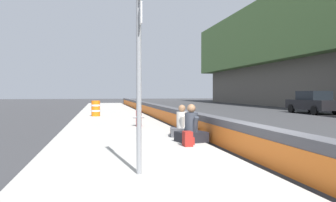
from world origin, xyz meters
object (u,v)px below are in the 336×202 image
seated_person_middle (182,126)px  parked_car_fourth (313,102)px  seated_person_foreground (191,130)px  construction_barrel (96,108)px  route_sign_post (139,57)px  backpack (188,139)px  fire_hydrant (139,116)px

seated_person_middle → parked_car_fourth: size_ratio=0.23×
seated_person_foreground → construction_barrel: 11.59m
route_sign_post → construction_barrel: size_ratio=3.79×
seated_person_foreground → parked_car_fourth: size_ratio=0.24×
seated_person_foreground → backpack: 0.79m
route_sign_post → parked_car_fourth: (15.83, -14.99, -1.35)m
route_sign_post → parked_car_fourth: bearing=-43.4°
backpack → parked_car_fourth: bearing=-45.5°
fire_hydrant → backpack: (-5.40, -0.68, -0.25)m
seated_person_middle → fire_hydrant: bearing=16.4°
fire_hydrant → backpack: 5.45m
route_sign_post → seated_person_foreground: (3.42, -1.94, -1.73)m
seated_person_foreground → fire_hydrant: bearing=11.8°
seated_person_foreground → parked_car_fourth: 18.01m
seated_person_foreground → seated_person_middle: seated_person_foreground is taller
seated_person_middle → construction_barrel: bearing=16.1°
seated_person_middle → backpack: seated_person_middle is taller
parked_car_fourth → seated_person_middle: bearing=130.7°
seated_person_middle → parked_car_fourth: (11.18, -13.01, 0.40)m
fire_hydrant → parked_car_fourth: bearing=-61.2°
construction_barrel → seated_person_middle: bearing=-163.9°
backpack → parked_car_fourth: parked_car_fourth is taller
seated_person_middle → backpack: 1.98m
fire_hydrant → parked_car_fourth: 16.01m
backpack → construction_barrel: (11.95, 2.54, 0.28)m
seated_person_middle → backpack: size_ratio=2.60×
backpack → parked_car_fourth: (13.12, -13.34, 0.53)m
fire_hydrant → seated_person_foreground: (-4.68, -0.98, -0.10)m
backpack → construction_barrel: size_ratio=0.42×
construction_barrel → route_sign_post: bearing=-176.5°
backpack → construction_barrel: construction_barrel is taller
route_sign_post → seated_person_middle: route_sign_post is taller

